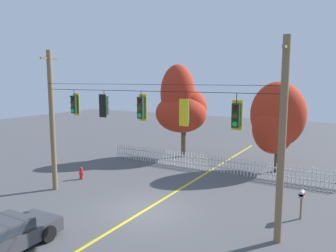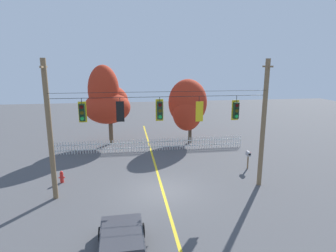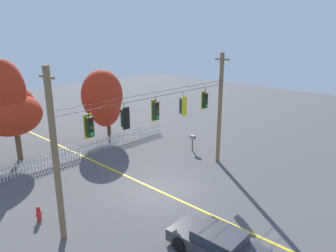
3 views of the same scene
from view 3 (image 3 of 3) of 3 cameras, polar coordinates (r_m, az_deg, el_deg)
name	(u,v)px [view 3 (image 3 of 3)]	position (r m, az deg, el deg)	size (l,w,h in m)	color
ground	(158,191)	(18.98, -1.75, -11.63)	(80.00, 80.00, 0.00)	#4C4C4F
lane_centerline_stripe	(158,191)	(18.98, -1.75, -11.61)	(0.16, 36.00, 0.01)	gold
signal_support_span	(158,127)	(17.49, -1.85, -0.12)	(12.51, 1.10, 7.74)	brown
traffic_signal_southbound_primary	(90,127)	(14.60, -14.04, -0.11)	(0.43, 0.38, 1.34)	black
traffic_signal_eastbound_side	(125,118)	(15.72, -7.86, 1.46)	(0.43, 0.38, 1.31)	black
traffic_signal_northbound_primary	(156,111)	(17.15, -2.25, 2.81)	(0.43, 0.38, 1.38)	black
traffic_signal_westbound_side	(183,106)	(18.78, 2.69, 3.69)	(0.43, 0.38, 1.44)	black
traffic_signal_northbound_secondary	(205,100)	(20.51, 6.70, 4.63)	(0.43, 0.38, 1.47)	black
white_picket_fence	(84,149)	(24.61, -14.96, -4.11)	(16.27, 0.06, 1.08)	silver
autumn_maple_near_fence	(10,106)	(24.53, -26.75, 3.29)	(4.21, 3.60, 7.36)	brown
autumn_maple_mid	(103,99)	(27.62, -11.68, 4.84)	(3.68, 3.38, 6.04)	#473828
parked_car	(217,242)	(14.05, 8.90, -20.04)	(2.03, 4.12, 1.15)	#38383D
fire_hydrant	(39,214)	(17.32, -22.38, -14.47)	(0.38, 0.22, 0.77)	red
roadside_mailbox	(193,138)	(24.75, 4.48, -2.21)	(0.25, 0.44, 1.30)	brown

